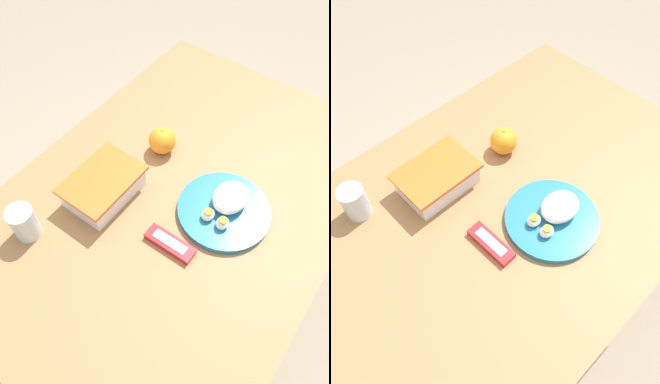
# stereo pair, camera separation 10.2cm
# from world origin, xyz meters

# --- Properties ---
(ground_plane) EXTENTS (10.00, 10.00, 0.00)m
(ground_plane) POSITION_xyz_m (0.00, 0.00, 0.00)
(ground_plane) COLOR gray
(table) EXTENTS (1.23, 0.85, 0.77)m
(table) POSITION_xyz_m (0.00, 0.00, 0.67)
(table) COLOR #996B42
(table) RESTS_ON ground_plane
(food_container) EXTENTS (0.21, 0.15, 0.07)m
(food_container) POSITION_xyz_m (-0.13, 0.17, 0.80)
(food_container) COLOR white
(food_container) RESTS_ON table
(orange_fruit) EXTENTS (0.08, 0.08, 0.08)m
(orange_fruit) POSITION_xyz_m (0.10, 0.14, 0.81)
(orange_fruit) COLOR orange
(orange_fruit) RESTS_ON table
(rice_plate) EXTENTS (0.25, 0.25, 0.07)m
(rice_plate) POSITION_xyz_m (0.02, -0.13, 0.79)
(rice_plate) COLOR teal
(rice_plate) RESTS_ON table
(candy_bar) EXTENTS (0.05, 0.14, 0.02)m
(candy_bar) POSITION_xyz_m (-0.15, -0.07, 0.78)
(candy_bar) COLOR red
(candy_bar) RESTS_ON table
(drinking_glass) EXTENTS (0.07, 0.07, 0.10)m
(drinking_glass) POSITION_xyz_m (-0.34, 0.25, 0.82)
(drinking_glass) COLOR silver
(drinking_glass) RESTS_ON table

